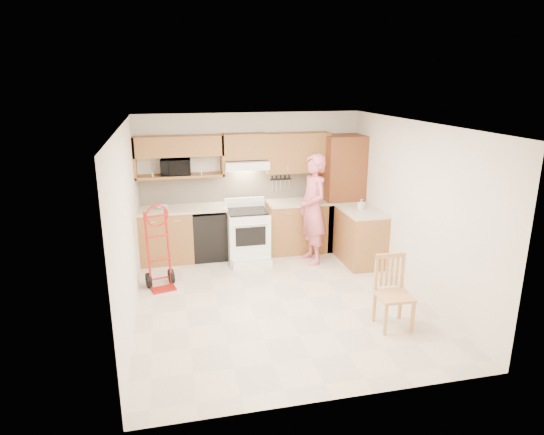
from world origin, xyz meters
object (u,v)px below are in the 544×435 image
object	(u,v)px
person	(313,209)
hand_truck	(160,251)
microwave	(176,167)
dining_chair	(394,293)
range	(248,232)

from	to	relation	value
person	hand_truck	bearing A→B (deg)	-85.10
microwave	dining_chair	size ratio (longest dim) A/B	0.53
microwave	range	xyz separation A→B (m)	(1.16, -0.43, -1.10)
range	hand_truck	world-z (taller)	hand_truck
range	hand_truck	size ratio (longest dim) A/B	0.89
range	person	bearing A→B (deg)	-16.04
microwave	person	bearing A→B (deg)	-13.49
person	dining_chair	size ratio (longest dim) A/B	2.02
microwave	range	distance (m)	1.65
range	hand_truck	xyz separation A→B (m)	(-1.49, -0.84, 0.07)
range	hand_truck	bearing A→B (deg)	-150.66
range	person	world-z (taller)	person
microwave	range	bearing A→B (deg)	-15.54
dining_chair	person	bearing A→B (deg)	100.20
range	person	xyz separation A→B (m)	(1.06, -0.31, 0.42)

